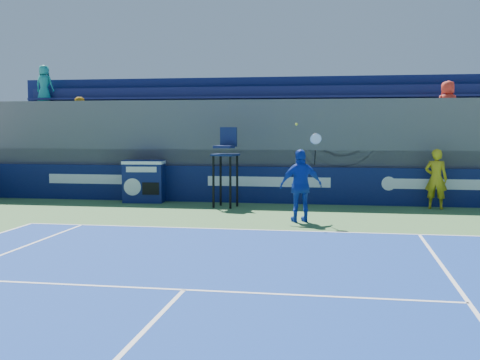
% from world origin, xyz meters
% --- Properties ---
extents(ball_person, '(0.75, 0.59, 1.82)m').
position_xyz_m(ball_person, '(5.15, 16.56, 0.92)').
color(ball_person, gold).
rests_on(ball_person, apron).
extents(back_hoarding, '(20.40, 0.21, 1.20)m').
position_xyz_m(back_hoarding, '(0.00, 17.10, 0.60)').
color(back_hoarding, '#0D1649').
rests_on(back_hoarding, ground).
extents(match_clock, '(1.38, 0.84, 1.40)m').
position_xyz_m(match_clock, '(-4.07, 16.64, 0.74)').
color(match_clock, '#101A53').
rests_on(match_clock, ground).
extents(umpire_chair, '(0.83, 0.83, 2.48)m').
position_xyz_m(umpire_chair, '(-1.19, 15.92, 1.53)').
color(umpire_chair, black).
rests_on(umpire_chair, ground).
extents(tennis_player, '(1.20, 0.79, 2.57)m').
position_xyz_m(tennis_player, '(1.30, 13.34, 0.96)').
color(tennis_player, '#1538AD').
rests_on(tennis_player, apron).
extents(stadium_seating, '(21.00, 4.05, 4.95)m').
position_xyz_m(stadium_seating, '(-0.01, 19.15, 1.84)').
color(stadium_seating, '#535358').
rests_on(stadium_seating, ground).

